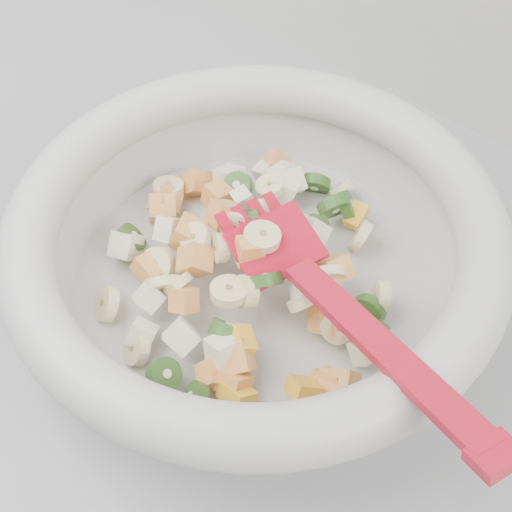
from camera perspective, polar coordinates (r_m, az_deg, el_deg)
The scene contains 2 objects.
counter at distance 0.99m, azimuth -1.19°, elevation -17.44°, with size 2.00×0.60×0.90m, color #97989D.
mixing_bowl at distance 0.53m, azimuth 0.00°, elevation 0.60°, with size 0.41×0.37×0.12m.
Camera 1 is at (0.25, 1.18, 1.36)m, focal length 50.00 mm.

